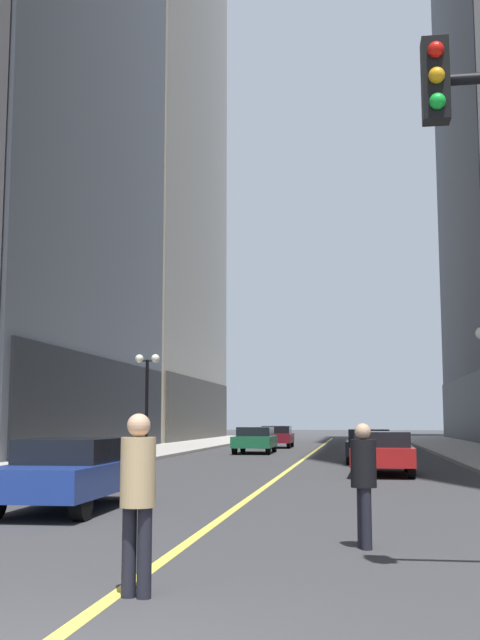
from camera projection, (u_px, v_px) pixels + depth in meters
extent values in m
plane|color=#38383A|center=(311.00, 454.00, 39.41)|extent=(200.00, 200.00, 0.00)
cube|color=#ADA8A0|center=(149.00, 452.00, 40.60)|extent=(4.50, 78.00, 0.15)
cube|color=#E5D64C|center=(311.00, 454.00, 39.41)|extent=(0.16, 70.00, 0.01)
cube|color=#4C515B|center=(23.00, 82.00, 43.68)|extent=(10.11, 24.00, 40.23)
cube|color=black|center=(103.00, 406.00, 40.74)|extent=(0.50, 22.80, 4.83)
cube|color=#B7AD99|center=(144.00, 121.00, 69.69)|extent=(10.47, 26.00, 55.53)
cube|color=#403C35|center=(200.00, 410.00, 65.79)|extent=(0.50, 24.70, 5.00)
cube|color=#212327|center=(463.00, 410.00, 62.73)|extent=(0.50, 24.70, 5.00)
cube|color=navy|center=(71.00, 477.00, 14.96)|extent=(1.84, 4.71, 0.55)
cube|color=black|center=(76.00, 451.00, 15.25)|extent=(1.60, 2.65, 0.50)
cylinder|color=black|center=(81.00, 502.00, 13.21)|extent=(0.23, 0.64, 0.64)
cylinder|color=black|center=(133.00, 486.00, 16.44)|extent=(0.23, 0.64, 0.64)
cylinder|color=black|center=(62.00, 485.00, 16.64)|extent=(0.23, 0.64, 0.64)
cube|color=#B21919|center=(382.00, 455.00, 24.55)|extent=(1.97, 4.61, 0.55)
cube|color=black|center=(382.00, 440.00, 24.39)|extent=(1.70, 2.59, 0.50)
cylinder|color=black|center=(358.00, 461.00, 26.21)|extent=(0.24, 0.65, 0.64)
cylinder|color=black|center=(407.00, 462.00, 25.94)|extent=(0.24, 0.65, 0.64)
cylinder|color=black|center=(355.00, 467.00, 23.09)|extent=(0.24, 0.65, 0.64)
cylinder|color=black|center=(411.00, 467.00, 22.82)|extent=(0.24, 0.65, 0.64)
cube|color=black|center=(369.00, 448.00, 31.03)|extent=(1.77, 4.03, 0.55)
cube|color=black|center=(369.00, 436.00, 30.89)|extent=(1.55, 2.26, 0.50)
cylinder|color=black|center=(350.00, 453.00, 32.48)|extent=(0.23, 0.64, 0.64)
cylinder|color=black|center=(388.00, 454.00, 32.26)|extent=(0.23, 0.64, 0.64)
cylinder|color=black|center=(349.00, 456.00, 29.73)|extent=(0.23, 0.64, 0.64)
cylinder|color=black|center=(390.00, 457.00, 29.50)|extent=(0.23, 0.64, 0.64)
cube|color=#196038|center=(255.00, 441.00, 40.30)|extent=(1.96, 4.61, 0.55)
cube|color=black|center=(256.00, 432.00, 40.58)|extent=(1.71, 2.59, 0.50)
cylinder|color=black|center=(268.00, 448.00, 38.58)|extent=(0.23, 0.64, 0.64)
cylinder|color=black|center=(235.00, 448.00, 38.79)|extent=(0.23, 0.64, 0.64)
cylinder|color=black|center=(274.00, 446.00, 41.73)|extent=(0.23, 0.64, 0.64)
cylinder|color=black|center=(243.00, 446.00, 41.95)|extent=(0.23, 0.64, 0.64)
cube|color=maroon|center=(277.00, 438.00, 48.55)|extent=(1.96, 4.12, 0.55)
cube|color=black|center=(277.00, 430.00, 48.81)|extent=(1.71, 2.32, 0.50)
cylinder|color=black|center=(289.00, 443.00, 47.00)|extent=(0.23, 0.64, 0.64)
cylinder|color=black|center=(261.00, 443.00, 47.21)|extent=(0.23, 0.64, 0.64)
cylinder|color=black|center=(292.00, 442.00, 49.82)|extent=(0.23, 0.64, 0.64)
cylinder|color=black|center=(265.00, 442.00, 50.03)|extent=(0.23, 0.64, 0.64)
cylinder|color=black|center=(144.00, 553.00, 7.51)|extent=(0.14, 0.14, 0.84)
cylinder|color=black|center=(129.00, 552.00, 7.56)|extent=(0.14, 0.14, 0.84)
cylinder|color=tan|center=(138.00, 472.00, 7.63)|extent=(0.40, 0.40, 0.66)
sphere|color=tan|center=(139.00, 425.00, 7.69)|extent=(0.23, 0.23, 0.23)
cylinder|color=black|center=(362.00, 517.00, 10.45)|extent=(0.14, 0.14, 0.79)
cylinder|color=black|center=(366.00, 519.00, 10.30)|extent=(0.14, 0.14, 0.79)
cylinder|color=black|center=(363.00, 463.00, 10.47)|extent=(0.43, 0.43, 0.62)
sphere|color=tan|center=(363.00, 431.00, 10.52)|extent=(0.21, 0.21, 0.21)
cube|color=black|center=(435.00, 81.00, 8.34)|extent=(0.28, 0.24, 0.90)
sphere|color=red|center=(436.00, 50.00, 8.24)|extent=(0.17, 0.17, 0.17)
sphere|color=orange|center=(437.00, 75.00, 8.20)|extent=(0.17, 0.17, 0.17)
sphere|color=green|center=(438.00, 101.00, 8.17)|extent=(0.17, 0.17, 0.17)
cylinder|color=black|center=(147.00, 410.00, 33.24)|extent=(0.14, 0.14, 4.20)
cylinder|color=black|center=(147.00, 361.00, 33.50)|extent=(0.80, 0.06, 0.06)
sphere|color=white|center=(139.00, 359.00, 33.56)|extent=(0.36, 0.36, 0.36)
sphere|color=white|center=(155.00, 358.00, 33.46)|extent=(0.36, 0.36, 0.36)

